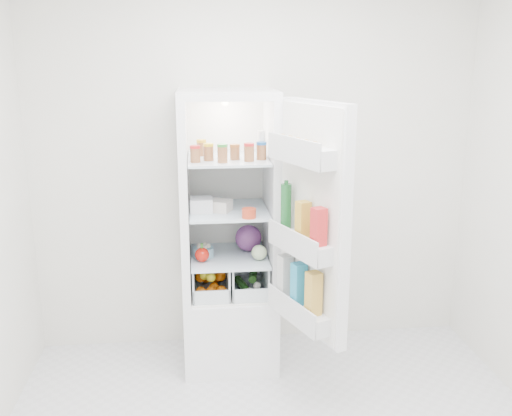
{
  "coord_description": "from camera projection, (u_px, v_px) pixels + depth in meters",
  "views": [
    {
      "loc": [
        -0.4,
        -2.3,
        1.99
      ],
      "look_at": [
        -0.05,
        0.95,
        1.12
      ],
      "focal_mm": 40.0,
      "sensor_mm": 36.0,
      "label": 1
    }
  ],
  "objects": [
    {
      "name": "salad_bag",
      "position": [
        259.0,
        253.0,
        3.6
      ],
      "size": [
        0.1,
        0.1,
        0.1
      ],
      "primitive_type": "sphere",
      "color": "#B0C594",
      "rests_on": "shelf_low"
    },
    {
      "name": "shelf_top",
      "position": [
        228.0,
        159.0,
        3.53
      ],
      "size": [
        0.49,
        0.53,
        0.02
      ],
      "primitive_type": "cube",
      "color": "silver",
      "rests_on": "refrigerator"
    },
    {
      "name": "citrus_pile",
      "position": [
        211.0,
        281.0,
        3.7
      ],
      "size": [
        0.2,
        0.31,
        0.16
      ],
      "color": "orange",
      "rests_on": "refrigerator"
    },
    {
      "name": "veg_pile",
      "position": [
        249.0,
        281.0,
        3.75
      ],
      "size": [
        0.16,
        0.3,
        0.1
      ],
      "color": "#1D501A",
      "rests_on": "refrigerator"
    },
    {
      "name": "shelf_mid",
      "position": [
        228.0,
        210.0,
        3.61
      ],
      "size": [
        0.49,
        0.53,
        0.02
      ],
      "primitive_type": "cube",
      "color": "silver",
      "rests_on": "refrigerator"
    },
    {
      "name": "foil_tray",
      "position": [
        207.0,
        202.0,
        3.71
      ],
      "size": [
        0.2,
        0.17,
        0.04
      ],
      "primitive_type": "cube",
      "rotation": [
        0.0,
        0.0,
        -0.25
      ],
      "color": "silver",
      "rests_on": "shelf_mid"
    },
    {
      "name": "crisper_right",
      "position": [
        248.0,
        274.0,
        3.74
      ],
      "size": [
        0.23,
        0.46,
        0.22
      ],
      "primitive_type": null,
      "color": "silver",
      "rests_on": "refrigerator"
    },
    {
      "name": "tin_red",
      "position": [
        249.0,
        213.0,
        3.41
      ],
      "size": [
        0.11,
        0.11,
        0.06
      ],
      "primitive_type": "cylinder",
      "rotation": [
        0.0,
        0.0,
        0.3
      ],
      "color": "red",
      "rests_on": "shelf_mid"
    },
    {
      "name": "red_cabbage",
      "position": [
        248.0,
        238.0,
        3.76
      ],
      "size": [
        0.17,
        0.17,
        0.17
      ],
      "primitive_type": "sphere",
      "color": "#612162",
      "rests_on": "shelf_low"
    },
    {
      "name": "tub_white",
      "position": [
        201.0,
        205.0,
        3.54
      ],
      "size": [
        0.14,
        0.14,
        0.09
      ],
      "primitive_type": "cube",
      "rotation": [
        0.0,
        0.0,
        -0.01
      ],
      "color": "silver",
      "rests_on": "shelf_mid"
    },
    {
      "name": "mushroom_bowl",
      "position": [
        203.0,
        252.0,
        3.66
      ],
      "size": [
        0.13,
        0.13,
        0.06
      ],
      "primitive_type": "cylinder",
      "rotation": [
        0.0,
        0.0,
        0.02
      ],
      "color": "#85B2C6",
      "rests_on": "shelf_low"
    },
    {
      "name": "room_walls",
      "position": [
        292.0,
        157.0,
        2.36
      ],
      "size": [
        3.02,
        3.02,
        2.61
      ],
      "color": "silver",
      "rests_on": "ground"
    },
    {
      "name": "crisper_left",
      "position": [
        211.0,
        276.0,
        3.72
      ],
      "size": [
        0.23,
        0.46,
        0.22
      ],
      "primitive_type": null,
      "color": "silver",
      "rests_on": "refrigerator"
    },
    {
      "name": "condiment_jars",
      "position": [
        225.0,
        153.0,
        3.44
      ],
      "size": [
        0.46,
        0.32,
        0.08
      ],
      "color": "#B21919",
      "rests_on": "shelf_top"
    },
    {
      "name": "bell_pepper",
      "position": [
        202.0,
        255.0,
        3.57
      ],
      "size": [
        0.09,
        0.09,
        0.09
      ],
      "primitive_type": "sphere",
      "color": "red",
      "rests_on": "shelf_low"
    },
    {
      "name": "fridge_door",
      "position": [
        309.0,
        227.0,
        3.11
      ],
      "size": [
        0.36,
        0.58,
        1.3
      ],
      "rotation": [
        0.0,
        0.0,
        1.95
      ],
      "color": "white",
      "rests_on": "refrigerator"
    },
    {
      "name": "shelf_low",
      "position": [
        229.0,
        256.0,
        3.69
      ],
      "size": [
        0.49,
        0.53,
        0.01
      ],
      "primitive_type": "cube",
      "color": "silver",
      "rests_on": "refrigerator"
    },
    {
      "name": "tub_cream",
      "position": [
        221.0,
        206.0,
        3.56
      ],
      "size": [
        0.16,
        0.16,
        0.07
      ],
      "primitive_type": "cube",
      "rotation": [
        0.0,
        0.0,
        -0.43
      ],
      "color": "beige",
      "rests_on": "shelf_mid"
    },
    {
      "name": "squeeze_bottle",
      "position": [
        261.0,
        144.0,
        3.5
      ],
      "size": [
        0.05,
        0.05,
        0.17
      ],
      "primitive_type": "cylinder",
      "rotation": [
        0.0,
        0.0,
        -0.08
      ],
      "color": "white",
      "rests_on": "shelf_top"
    },
    {
      "name": "refrigerator",
      "position": [
        229.0,
        264.0,
        3.77
      ],
      "size": [
        0.6,
        0.6,
        1.8
      ],
      "color": "white",
      "rests_on": "ground"
    }
  ]
}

